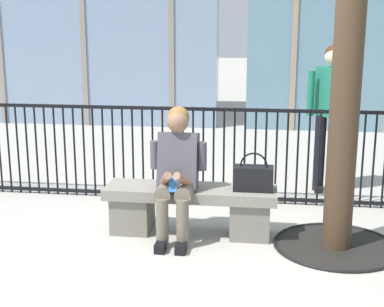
# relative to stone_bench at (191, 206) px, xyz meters

# --- Properties ---
(ground_plane) EXTENTS (60.00, 60.00, 0.00)m
(ground_plane) POSITION_rel_stone_bench_xyz_m (0.00, 0.00, -0.27)
(ground_plane) COLOR #B2ADA3
(stone_bench) EXTENTS (1.60, 0.44, 0.45)m
(stone_bench) POSITION_rel_stone_bench_xyz_m (0.00, 0.00, 0.00)
(stone_bench) COLOR gray
(stone_bench) RESTS_ON ground
(seated_person_with_phone) EXTENTS (0.52, 0.66, 1.21)m
(seated_person_with_phone) POSITION_rel_stone_bench_xyz_m (-0.11, -0.13, 0.38)
(seated_person_with_phone) COLOR #6B6051
(seated_person_with_phone) RESTS_ON ground
(handbag_on_bench) EXTENTS (0.36, 0.18, 0.35)m
(handbag_on_bench) POSITION_rel_stone_bench_xyz_m (0.58, -0.01, 0.30)
(handbag_on_bench) COLOR black
(handbag_on_bench) RESTS_ON stone_bench
(bystander_at_railing) EXTENTS (0.55, 0.44, 1.71)m
(bystander_at_railing) POSITION_rel_stone_bench_xyz_m (1.41, 1.59, 0.73)
(bystander_at_railing) COLOR black
(bystander_at_railing) RESTS_ON ground
(plaza_railing) EXTENTS (8.45, 0.04, 1.06)m
(plaza_railing) POSITION_rel_stone_bench_xyz_m (0.00, 1.00, 0.26)
(plaza_railing) COLOR black
(plaza_railing) RESTS_ON ground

